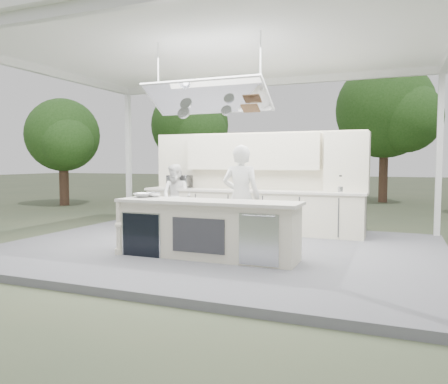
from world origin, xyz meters
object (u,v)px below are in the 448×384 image
at_px(back_counter, 250,211).
at_px(head_chef, 241,198).
at_px(demo_island, 206,229).
at_px(sous_chef, 176,197).

xyz_separation_m(back_counter, head_chef, (0.50, -1.98, 0.46)).
bearing_deg(back_counter, head_chef, -75.89).
distance_m(demo_island, sous_chef, 3.10).
xyz_separation_m(demo_island, sous_chef, (-1.86, 2.46, 0.29)).
height_order(demo_island, back_counter, same).
bearing_deg(head_chef, sous_chef, -41.20).
bearing_deg(back_counter, demo_island, -86.37).
bearing_deg(demo_island, sous_chef, 127.08).
height_order(back_counter, head_chef, head_chef).
relative_size(demo_island, head_chef, 1.65).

